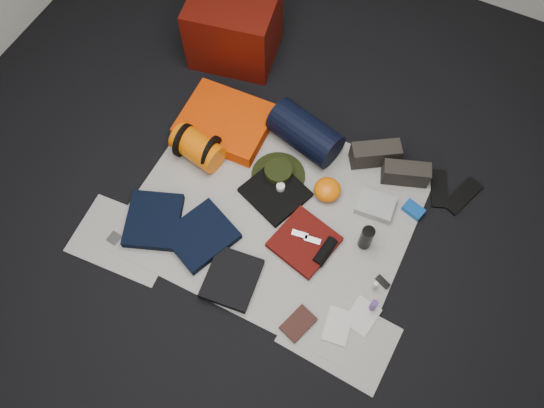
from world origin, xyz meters
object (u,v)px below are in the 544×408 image
at_px(stuff_sack, 198,148).
at_px(water_bottle, 366,238).
at_px(compact_camera, 381,216).
at_px(navy_duffel, 305,133).
at_px(paperback_book, 298,323).
at_px(sleeping_pad, 226,122).
at_px(red_cabinet, 234,28).

distance_m(stuff_sack, water_bottle, 1.16).
distance_m(stuff_sack, compact_camera, 1.19).
height_order(navy_duffel, water_bottle, navy_duffel).
height_order(stuff_sack, paperback_book, stuff_sack).
relative_size(sleeping_pad, paperback_book, 3.02).
height_order(water_bottle, paperback_book, water_bottle).
relative_size(red_cabinet, navy_duffel, 1.23).
xyz_separation_m(stuff_sack, water_bottle, (1.16, -0.09, 0.00)).
relative_size(stuff_sack, compact_camera, 3.70).
bearing_deg(navy_duffel, red_cabinet, 162.50).
xyz_separation_m(sleeping_pad, compact_camera, (1.14, -0.16, -0.03)).
bearing_deg(compact_camera, red_cabinet, 144.46).
relative_size(sleeping_pad, navy_duffel, 1.22).
bearing_deg(sleeping_pad, water_bottle, -18.12).
bearing_deg(red_cabinet, compact_camera, -39.54).
bearing_deg(navy_duffel, water_bottle, -23.27).
xyz_separation_m(red_cabinet, sleeping_pad, (0.24, -0.58, -0.17)).
height_order(stuff_sack, compact_camera, stuff_sack).
distance_m(stuff_sack, navy_duffel, 0.67).
bearing_deg(stuff_sack, red_cabinet, 102.98).
bearing_deg(compact_camera, stuff_sack, 178.20).
bearing_deg(stuff_sack, sleeping_pad, 80.74).
bearing_deg(stuff_sack, paperback_book, -34.04).
xyz_separation_m(navy_duffel, compact_camera, (0.63, -0.27, -0.10)).
relative_size(navy_duffel, paperback_book, 2.48).
distance_m(navy_duffel, water_bottle, 0.77).
relative_size(red_cabinet, paperback_book, 3.04).
bearing_deg(stuff_sack, compact_camera, 5.39).
distance_m(navy_duffel, compact_camera, 0.69).
bearing_deg(compact_camera, sleeping_pad, 164.77).
bearing_deg(navy_duffel, sleeping_pad, -153.25).
height_order(red_cabinet, water_bottle, red_cabinet).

